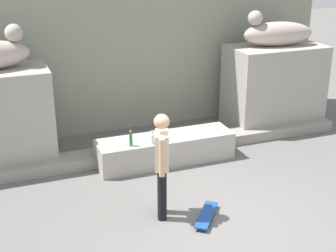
% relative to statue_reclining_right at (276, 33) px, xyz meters
% --- Properties ---
extents(ground_plane, '(40.00, 40.00, 0.00)m').
position_rel_statue_reclining_right_xyz_m(ground_plane, '(-2.97, -3.29, -2.12)').
color(ground_plane, '#605E5B').
extents(facade_wall, '(9.11, 0.60, 5.50)m').
position_rel_statue_reclining_right_xyz_m(facade_wall, '(-2.97, 1.25, 0.63)').
color(facade_wall, gray).
rests_on(facade_wall, ground_plane).
extents(pedestal_right, '(2.10, 1.18, 1.84)m').
position_rel_statue_reclining_right_xyz_m(pedestal_right, '(0.04, -0.00, -1.20)').
color(pedestal_right, '#A39E93').
rests_on(pedestal_right, ground_plane).
extents(statue_reclining_right, '(1.66, 0.76, 0.78)m').
position_rel_statue_reclining_right_xyz_m(statue_reclining_right, '(0.00, 0.00, 0.00)').
color(statue_reclining_right, '#B5A49A').
rests_on(statue_reclining_right, pedestal_right).
extents(ledge_block, '(2.64, 0.71, 0.52)m').
position_rel_statue_reclining_right_xyz_m(ledge_block, '(-2.97, -1.02, -1.86)').
color(ledge_block, '#A39E93').
rests_on(ledge_block, ground_plane).
extents(skater, '(0.31, 0.51, 1.67)m').
position_rel_statue_reclining_right_xyz_m(skater, '(-3.72, -2.83, -1.20)').
color(skater, black).
rests_on(skater, ground_plane).
extents(skateboard, '(0.65, 0.75, 0.08)m').
position_rel_statue_reclining_right_xyz_m(skateboard, '(-3.12, -3.17, -2.06)').
color(skateboard, navy).
rests_on(skateboard, ground_plane).
extents(bottle_brown, '(0.07, 0.07, 0.26)m').
position_rel_statue_reclining_right_xyz_m(bottle_brown, '(-3.15, -1.13, -1.50)').
color(bottle_brown, '#593314').
rests_on(bottle_brown, ledge_block).
extents(bottle_green, '(0.06, 0.06, 0.29)m').
position_rel_statue_reclining_right_xyz_m(bottle_green, '(-3.71, -1.21, -1.48)').
color(bottle_green, '#1E722D').
rests_on(bottle_green, ledge_block).
extents(bottle_clear, '(0.08, 0.08, 0.25)m').
position_rel_statue_reclining_right_xyz_m(bottle_clear, '(-3.31, -1.25, -1.50)').
color(bottle_clear, silver).
rests_on(bottle_clear, ledge_block).
extents(stair_step, '(8.11, 0.50, 0.22)m').
position_rel_statue_reclining_right_xyz_m(stair_step, '(-2.97, -0.61, -2.01)').
color(stair_step, gray).
rests_on(stair_step, ground_plane).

